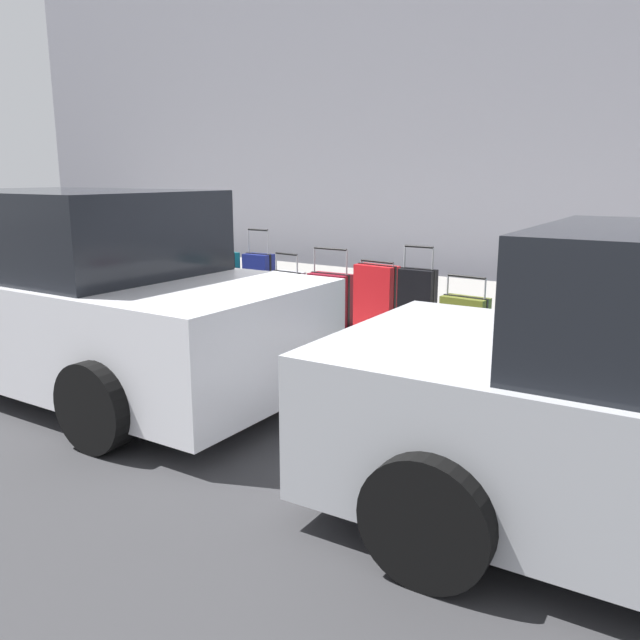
{
  "coord_description": "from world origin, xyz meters",
  "views": [
    {
      "loc": [
        -4.42,
        5.29,
        1.86
      ],
      "look_at": [
        -0.97,
        0.3,
        0.49
      ],
      "focal_mm": 36.4,
      "sensor_mm": 36.0,
      "label": 1
    }
  ],
  "objects_px": {
    "suitcase_teal_3": "(520,320)",
    "suitcase_olive_11": "(192,284)",
    "suitcase_black_5": "(417,305)",
    "bollard_post": "(123,268)",
    "suitcase_olive_4": "(464,323)",
    "fire_hydrant": "(155,273)",
    "suitcase_maroon_7": "(330,299)",
    "suitcase_red_6": "(376,299)",
    "suitcase_silver_1": "(633,339)",
    "suitcase_navy_9": "(259,284)",
    "suitcase_navy_2": "(570,336)",
    "parked_car_white_1": "(71,295)",
    "suitcase_silver_8": "(287,296)",
    "suitcase_teal_10": "(222,281)"
  },
  "relations": [
    {
      "from": "suitcase_teal_3",
      "to": "suitcase_olive_11",
      "type": "height_order",
      "value": "suitcase_teal_3"
    },
    {
      "from": "suitcase_black_5",
      "to": "bollard_post",
      "type": "height_order",
      "value": "suitcase_black_5"
    },
    {
      "from": "suitcase_olive_4",
      "to": "fire_hydrant",
      "type": "relative_size",
      "value": 1.06
    },
    {
      "from": "suitcase_olive_4",
      "to": "suitcase_maroon_7",
      "type": "bearing_deg",
      "value": -4.53
    },
    {
      "from": "suitcase_red_6",
      "to": "bollard_post",
      "type": "xyz_separation_m",
      "value": [
        4.01,
        0.22,
        0.04
      ]
    },
    {
      "from": "suitcase_silver_1",
      "to": "bollard_post",
      "type": "relative_size",
      "value": 1.03
    },
    {
      "from": "suitcase_navy_9",
      "to": "bollard_post",
      "type": "bearing_deg",
      "value": 5.34
    },
    {
      "from": "suitcase_navy_2",
      "to": "suitcase_maroon_7",
      "type": "distance_m",
      "value": 2.71
    },
    {
      "from": "suitcase_navy_9",
      "to": "bollard_post",
      "type": "distance_m",
      "value": 2.34
    },
    {
      "from": "suitcase_teal_3",
      "to": "suitcase_black_5",
      "type": "distance_m",
      "value": 1.07
    },
    {
      "from": "suitcase_olive_4",
      "to": "parked_car_white_1",
      "type": "relative_size",
      "value": 0.16
    },
    {
      "from": "suitcase_teal_3",
      "to": "suitcase_olive_4",
      "type": "bearing_deg",
      "value": 7.35
    },
    {
      "from": "suitcase_silver_8",
      "to": "suitcase_black_5",
      "type": "bearing_deg",
      "value": 179.1
    },
    {
      "from": "suitcase_navy_2",
      "to": "suitcase_navy_9",
      "type": "xyz_separation_m",
      "value": [
        3.77,
        -0.07,
        0.11
      ]
    },
    {
      "from": "suitcase_maroon_7",
      "to": "fire_hydrant",
      "type": "relative_size",
      "value": 1.27
    },
    {
      "from": "suitcase_red_6",
      "to": "parked_car_white_1",
      "type": "relative_size",
      "value": 0.17
    },
    {
      "from": "suitcase_navy_2",
      "to": "suitcase_navy_9",
      "type": "relative_size",
      "value": 0.8
    },
    {
      "from": "suitcase_teal_10",
      "to": "suitcase_olive_11",
      "type": "xyz_separation_m",
      "value": [
        0.56,
        -0.01,
        -0.09
      ]
    },
    {
      "from": "suitcase_red_6",
      "to": "suitcase_olive_11",
      "type": "height_order",
      "value": "suitcase_olive_11"
    },
    {
      "from": "suitcase_silver_1",
      "to": "suitcase_black_5",
      "type": "relative_size",
      "value": 0.85
    },
    {
      "from": "suitcase_black_5",
      "to": "suitcase_silver_8",
      "type": "relative_size",
      "value": 1.24
    },
    {
      "from": "suitcase_navy_9",
      "to": "parked_car_white_1",
      "type": "xyz_separation_m",
      "value": [
        -0.07,
        2.7,
        0.28
      ]
    },
    {
      "from": "suitcase_navy_2",
      "to": "suitcase_teal_10",
      "type": "distance_m",
      "value": 4.29
    },
    {
      "from": "suitcase_navy_2",
      "to": "suitcase_teal_3",
      "type": "bearing_deg",
      "value": -0.16
    },
    {
      "from": "suitcase_maroon_7",
      "to": "suitcase_silver_8",
      "type": "relative_size",
      "value": 1.11
    },
    {
      "from": "suitcase_navy_2",
      "to": "suitcase_olive_4",
      "type": "distance_m",
      "value": 1.01
    },
    {
      "from": "suitcase_navy_9",
      "to": "suitcase_olive_11",
      "type": "distance_m",
      "value": 1.08
    },
    {
      "from": "suitcase_teal_10",
      "to": "suitcase_navy_9",
      "type": "bearing_deg",
      "value": -168.14
    },
    {
      "from": "suitcase_navy_2",
      "to": "bollard_post",
      "type": "distance_m",
      "value": 6.1
    },
    {
      "from": "suitcase_olive_4",
      "to": "suitcase_silver_8",
      "type": "bearing_deg",
      "value": -1.33
    },
    {
      "from": "fire_hydrant",
      "to": "parked_car_white_1",
      "type": "height_order",
      "value": "parked_car_white_1"
    },
    {
      "from": "suitcase_teal_10",
      "to": "parked_car_white_1",
      "type": "distance_m",
      "value": 2.67
    },
    {
      "from": "suitcase_red_6",
      "to": "suitcase_silver_8",
      "type": "distance_m",
      "value": 1.19
    },
    {
      "from": "suitcase_black_5",
      "to": "suitcase_teal_10",
      "type": "height_order",
      "value": "suitcase_teal_10"
    },
    {
      "from": "suitcase_silver_1",
      "to": "suitcase_navy_9",
      "type": "height_order",
      "value": "suitcase_navy_9"
    },
    {
      "from": "suitcase_olive_4",
      "to": "suitcase_silver_8",
      "type": "distance_m",
      "value": 2.27
    },
    {
      "from": "suitcase_red_6",
      "to": "fire_hydrant",
      "type": "xyz_separation_m",
      "value": [
        3.51,
        0.07,
        -0.0
      ]
    },
    {
      "from": "parked_car_white_1",
      "to": "suitcase_navy_2",
      "type": "bearing_deg",
      "value": -144.58
    },
    {
      "from": "suitcase_olive_11",
      "to": "suitcase_silver_8",
      "type": "bearing_deg",
      "value": -179.28
    },
    {
      "from": "suitcase_olive_4",
      "to": "suitcase_navy_9",
      "type": "xyz_separation_m",
      "value": [
        2.77,
        -0.13,
        0.11
      ]
    },
    {
      "from": "bollard_post",
      "to": "parked_car_white_1",
      "type": "xyz_separation_m",
      "value": [
        -2.4,
        2.48,
        0.25
      ]
    },
    {
      "from": "suitcase_olive_11",
      "to": "parked_car_white_1",
      "type": "relative_size",
      "value": 0.18
    },
    {
      "from": "suitcase_navy_2",
      "to": "suitcase_teal_3",
      "type": "relative_size",
      "value": 0.92
    },
    {
      "from": "suitcase_silver_8",
      "to": "suitcase_teal_10",
      "type": "distance_m",
      "value": 1.02
    },
    {
      "from": "suitcase_olive_4",
      "to": "fire_hydrant",
      "type": "bearing_deg",
      "value": -0.82
    },
    {
      "from": "suitcase_silver_1",
      "to": "suitcase_teal_10",
      "type": "height_order",
      "value": "suitcase_teal_10"
    },
    {
      "from": "suitcase_teal_3",
      "to": "bollard_post",
      "type": "height_order",
      "value": "suitcase_teal_3"
    },
    {
      "from": "suitcase_olive_11",
      "to": "parked_car_white_1",
      "type": "height_order",
      "value": "parked_car_white_1"
    },
    {
      "from": "suitcase_teal_10",
      "to": "suitcase_maroon_7",
      "type": "bearing_deg",
      "value": -176.04
    },
    {
      "from": "suitcase_teal_3",
      "to": "parked_car_white_1",
      "type": "distance_m",
      "value": 4.17
    }
  ]
}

